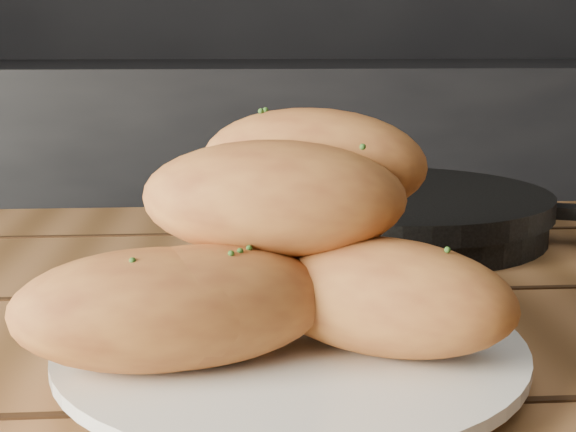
% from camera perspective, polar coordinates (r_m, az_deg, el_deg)
% --- Properties ---
extents(counter, '(2.80, 0.60, 0.90)m').
position_cam_1_polar(counter, '(1.74, 16.47, -4.56)').
color(counter, black).
rests_on(counter, ground).
extents(plate, '(0.28, 0.28, 0.02)m').
position_cam_1_polar(plate, '(0.50, 0.16, -9.60)').
color(plate, white).
rests_on(plate, table).
extents(bread_rolls, '(0.29, 0.23, 0.14)m').
position_cam_1_polar(bread_rolls, '(0.47, -1.55, -2.81)').
color(bread_rolls, '#C27936').
rests_on(bread_rolls, plate).
extents(skillet, '(0.44, 0.32, 0.05)m').
position_cam_1_polar(skillet, '(0.83, 7.68, 0.31)').
color(skillet, black).
rests_on(skillet, table).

